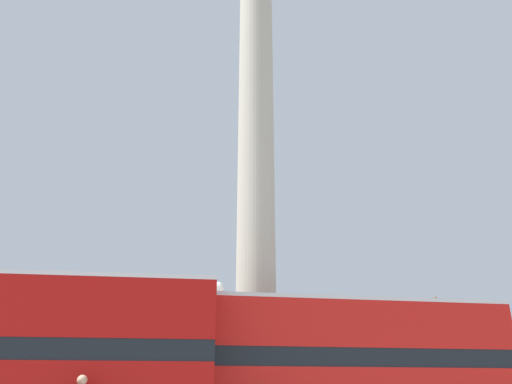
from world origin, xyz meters
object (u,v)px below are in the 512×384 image
at_px(bus_a, 342,362).
at_px(equestrian_statue, 446,382).
at_px(street_lamp, 216,342).
at_px(monument_column, 256,226).

distance_m(bus_a, equestrian_statue, 12.98).
relative_size(bus_a, equestrian_statue, 1.72).
xyz_separation_m(equestrian_statue, street_lamp, (-13.05, -7.06, 1.11)).
bearing_deg(equestrian_statue, monument_column, -141.24).
relative_size(equestrian_statue, street_lamp, 1.23).
bearing_deg(monument_column, street_lamp, -123.31).
relative_size(monument_column, street_lamp, 4.96).
bearing_deg(equestrian_statue, bus_a, -116.18).
distance_m(monument_column, equestrian_statue, 13.24).
bearing_deg(equestrian_statue, street_lamp, -132.10).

